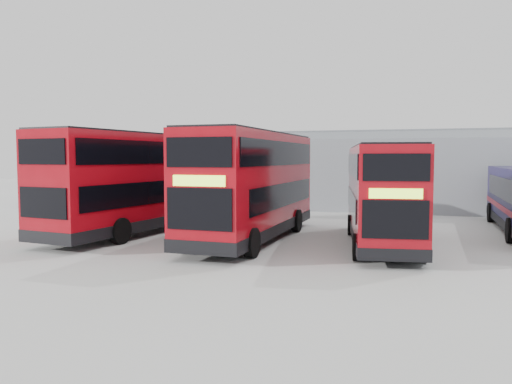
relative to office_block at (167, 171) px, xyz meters
name	(u,v)px	position (x,y,z in m)	size (l,w,h in m)	color
ground_plane	(268,246)	(14.00, -17.99, -2.58)	(120.00, 120.00, 0.00)	#B0B0AB
office_block	(167,171)	(0.00, 0.00, 0.00)	(12.30, 8.32, 5.12)	navy
maintenance_shed	(442,173)	(22.00, 2.01, 0.02)	(30.50, 12.00, 5.89)	gray
double_decker_left	(137,184)	(6.79, -16.25, -0.12)	(4.26, 11.94, 4.95)	#9D0812
double_decker_centre	(253,186)	(12.88, -16.47, -0.15)	(3.18, 11.65, 4.89)	#9D0812
double_decker_right	(381,196)	(18.52, -16.17, -0.46)	(3.87, 10.30, 4.26)	#9D0812
panel_van	(120,192)	(-0.82, -5.84, -1.39)	(3.38, 5.20, 2.12)	white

